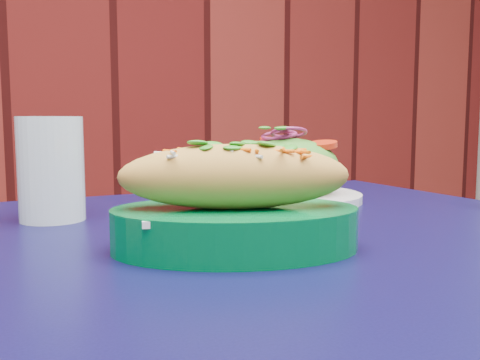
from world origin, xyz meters
name	(u,v)px	position (x,y,z in m)	size (l,w,h in m)	color
cafe_table	(288,319)	(0.17, 1.31, 0.66)	(0.81, 0.81, 0.75)	black
banh_mi_basket	(235,205)	(0.10, 1.29, 0.79)	(0.27, 0.23, 0.11)	#005F2B
salad_plate	(288,172)	(0.31, 1.53, 0.79)	(0.22, 0.22, 0.11)	white
water_glass	(51,169)	(-0.03, 1.53, 0.81)	(0.08, 0.08, 0.13)	silver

